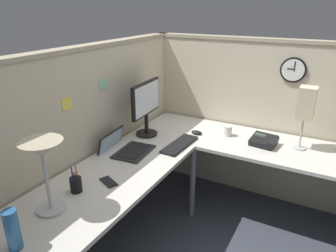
% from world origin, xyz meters
% --- Properties ---
extents(ground_plane, '(6.80, 6.80, 0.00)m').
position_xyz_m(ground_plane, '(0.00, 0.00, 0.00)').
color(ground_plane, '#383D47').
extents(cubicle_wall_back, '(2.57, 0.12, 1.58)m').
position_xyz_m(cubicle_wall_back, '(-0.36, 0.87, 0.79)').
color(cubicle_wall_back, beige).
rests_on(cubicle_wall_back, ground).
extents(cubicle_wall_right, '(0.12, 2.37, 1.58)m').
position_xyz_m(cubicle_wall_right, '(0.87, -0.27, 0.79)').
color(cubicle_wall_right, beige).
rests_on(cubicle_wall_right, ground).
extents(desk, '(2.35, 2.15, 0.73)m').
position_xyz_m(desk, '(-0.15, -0.05, 0.63)').
color(desk, beige).
rests_on(desk, ground).
extents(monitor, '(0.46, 0.20, 0.50)m').
position_xyz_m(monitor, '(0.16, 0.64, 1.02)').
color(monitor, black).
rests_on(monitor, desk).
extents(laptop, '(0.37, 0.41, 0.22)m').
position_xyz_m(laptop, '(-0.22, 0.63, 0.75)').
color(laptop, '#232326').
rests_on(laptop, desk).
extents(keyboard, '(0.44, 0.16, 0.02)m').
position_xyz_m(keyboard, '(0.09, 0.26, 0.74)').
color(keyboard, black).
rests_on(keyboard, desk).
extents(computer_mouse, '(0.06, 0.10, 0.03)m').
position_xyz_m(computer_mouse, '(0.39, 0.23, 0.75)').
color(computer_mouse, black).
rests_on(computer_mouse, desk).
extents(desk_lamp_dome, '(0.24, 0.24, 0.44)m').
position_xyz_m(desk_lamp_dome, '(-1.07, 0.53, 1.09)').
color(desk_lamp_dome, '#B7BABF').
rests_on(desk_lamp_dome, desk).
extents(pen_cup, '(0.08, 0.08, 0.18)m').
position_xyz_m(pen_cup, '(-0.86, 0.54, 0.78)').
color(pen_cup, black).
rests_on(pen_cup, desk).
extents(cell_phone, '(0.12, 0.16, 0.01)m').
position_xyz_m(cell_phone, '(-0.67, 0.42, 0.73)').
color(cell_phone, black).
rests_on(cell_phone, desk).
extents(thermos_flask, '(0.07, 0.07, 0.22)m').
position_xyz_m(thermos_flask, '(-1.37, 0.44, 0.84)').
color(thermos_flask, '#26598C').
rests_on(thermos_flask, desk).
extents(office_phone, '(0.21, 0.23, 0.11)m').
position_xyz_m(office_phone, '(0.44, -0.37, 0.77)').
color(office_phone, black).
rests_on(office_phone, desk).
extents(desk_lamp_paper, '(0.13, 0.13, 0.53)m').
position_xyz_m(desk_lamp_paper, '(0.52, -0.65, 1.11)').
color(desk_lamp_paper, '#B7BABF').
rests_on(desk_lamp_paper, desk).
extents(coffee_mug, '(0.08, 0.08, 0.10)m').
position_xyz_m(coffee_mug, '(0.49, -0.03, 0.78)').
color(coffee_mug, silver).
rests_on(coffee_mug, desk).
extents(wall_clock, '(0.04, 0.22, 0.22)m').
position_xyz_m(wall_clock, '(0.82, -0.48, 1.33)').
color(wall_clock, black).
extents(pinned_note_leftmost, '(0.10, 0.00, 0.08)m').
position_xyz_m(pinned_note_leftmost, '(-0.19, 0.82, 1.26)').
color(pinned_note_leftmost, '#8CCC99').
extents(pinned_note_middle, '(0.09, 0.00, 0.08)m').
position_xyz_m(pinned_note_middle, '(-0.59, 0.82, 1.21)').
color(pinned_note_middle, '#EAD84C').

